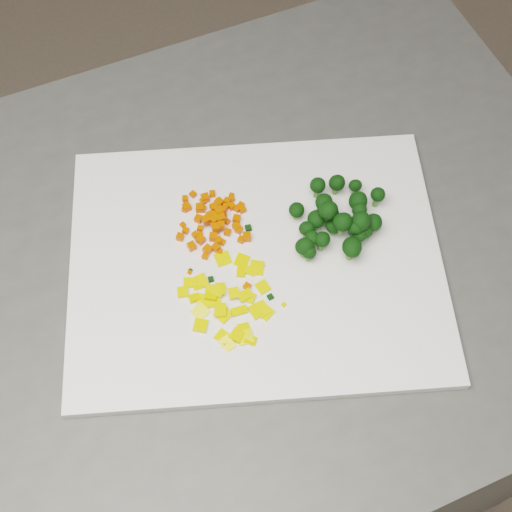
{
  "coord_description": "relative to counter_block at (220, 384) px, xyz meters",
  "views": [
    {
      "loc": [
        0.36,
        -0.12,
        1.66
      ],
      "look_at": [
        0.39,
        0.28,
        0.92
      ],
      "focal_mm": 50.0,
      "sensor_mm": 36.0,
      "label": 1
    }
  ],
  "objects": [
    {
      "name": "carrot_cube_34",
      "position": [
        0.03,
        0.08,
        0.47
      ],
      "size": [
        0.01,
        0.01,
        0.01
      ],
      "primitive_type": "cube",
      "rotation": [
        0.0,
        0.0,
        1.09
      ],
      "color": "#DE4102",
      "rests_on": "carrot_pile"
    },
    {
      "name": "carrot_cube_48",
      "position": [
        0.04,
        0.04,
        0.47
      ],
      "size": [
        0.01,
        0.01,
        0.01
      ],
      "primitive_type": "cube",
      "rotation": [
        0.0,
        0.0,
        2.07
      ],
      "color": "#DE4102",
      "rests_on": "carrot_pile"
    },
    {
      "name": "broccoli_floret_12",
      "position": [
        0.18,
        -0.01,
        0.48
      ],
      "size": [
        0.03,
        0.03,
        0.03
      ],
      "primitive_type": null,
      "color": "black",
      "rests_on": "broccoli_pile"
    },
    {
      "name": "pepper_chunk_14",
      "position": [
        0.04,
        -0.1,
        0.46
      ],
      "size": [
        0.02,
        0.02,
        0.01
      ],
      "primitive_type": "cube",
      "rotation": [
        0.09,
        -0.11,
        0.19
      ],
      "color": "yellow",
      "rests_on": "pepper_pile"
    },
    {
      "name": "carrot_cube_17",
      "position": [
        0.03,
        0.04,
        0.47
      ],
      "size": [
        0.01,
        0.01,
        0.01
      ],
      "primitive_type": "cube",
      "rotation": [
        0.0,
        0.0,
        2.76
      ],
      "color": "#DE4102",
      "rests_on": "carrot_pile"
    },
    {
      "name": "broccoli_floret_18",
      "position": [
        0.12,
        0.05,
        0.47
      ],
      "size": [
        0.03,
        0.03,
        0.02
      ],
      "primitive_type": null,
      "color": "black",
      "rests_on": "broccoli_pile"
    },
    {
      "name": "pepper_chunk_8",
      "position": [
        -0.01,
        -0.08,
        0.46
      ],
      "size": [
        0.02,
        0.02,
        0.01
      ],
      "primitive_type": "cube",
      "rotation": [
        0.02,
        0.04,
        1.31
      ],
      "color": "yellow",
      "rests_on": "pepper_pile"
    },
    {
      "name": "carrot_cube_45",
      "position": [
        0.02,
        0.05,
        0.47
      ],
      "size": [
        0.01,
        0.01,
        0.01
      ],
      "primitive_type": "cube",
      "rotation": [
        0.0,
        0.0,
        1.02
      ],
      "color": "#DE4102",
      "rests_on": "carrot_pile"
    },
    {
      "name": "pepper_chunk_18",
      "position": [
        0.02,
        -0.04,
        0.47
      ],
      "size": [
        0.01,
        0.02,
        0.0
      ],
      "primitive_type": "cube",
      "rotation": [
        0.04,
        0.03,
        1.56
      ],
      "color": "yellow",
      "rests_on": "pepper_pile"
    },
    {
      "name": "carrot_cube_31",
      "position": [
        0.02,
        0.08,
        0.47
      ],
      "size": [
        0.01,
        0.01,
        0.01
      ],
      "primitive_type": "cube",
      "rotation": [
        0.0,
        0.0,
        0.01
      ],
      "color": "#DE4102",
      "rests_on": "carrot_pile"
    },
    {
      "name": "pepper_chunk_23",
      "position": [
        0.06,
        -0.02,
        0.46
      ],
      "size": [
        0.02,
        0.02,
        0.01
      ],
      "primitive_type": "cube",
      "rotation": [
        0.1,
        -0.09,
        1.4
      ],
      "color": "yellow",
      "rests_on": "pepper_pile"
    },
    {
      "name": "pepper_chunk_0",
      "position": [
        -0.01,
        -0.05,
        0.46
      ],
      "size": [
        0.02,
        0.01,
        0.01
      ],
      "primitive_type": "cube",
      "rotation": [
        -0.12,
        0.09,
        0.26
      ],
      "color": "yellow",
      "rests_on": "pepper_pile"
    },
    {
      "name": "carrot_cube_54",
      "position": [
        0.02,
        0.05,
        0.47
      ],
      "size": [
        0.01,
        0.01,
        0.01
      ],
      "primitive_type": "cube",
      "rotation": [
        0.0,
        0.0,
        2.6
      ],
      "color": "#DE4102",
      "rests_on": "carrot_pile"
    },
    {
      "name": "stray_bit_7",
      "position": [
        -0.02,
        0.05,
        0.46
      ],
      "size": [
        0.01,
        0.01,
        0.0
      ],
      "primitive_type": "cube",
      "rotation": [
        0.0,
        0.0,
        0.69
      ],
      "color": "#DE4102",
      "rests_on": "cutting_board"
    },
    {
      "name": "carrot_cube_50",
      "position": [
        0.01,
        0.05,
        0.47
      ],
      "size": [
        0.01,
        0.01,
        0.01
      ],
      "primitive_type": "cube",
      "rotation": [
        0.0,
        0.0,
        0.47
      ],
      "color": "#DE4102",
      "rests_on": "carrot_pile"
    },
    {
      "name": "carrot_cube_37",
      "position": [
        0.05,
        0.07,
        0.47
      ],
      "size": [
        0.01,
        0.01,
        0.01
      ],
      "primitive_type": "cube",
      "rotation": [
        0.0,
        0.0,
        0.98
      ],
      "color": "#DE4102",
      "rests_on": "carrot_pile"
    },
    {
      "name": "carrot_cube_14",
      "position": [
        0.02,
        0.04,
        0.47
      ],
      "size": [
        0.01,
        0.01,
        0.01
      ],
      "primitive_type": "cube",
      "rotation": [
        0.0,
        0.0,
        1.71
      ],
      "color": "#DE4102",
      "rests_on": "carrot_pile"
    },
    {
      "name": "carrot_cube_25",
      "position": [
        0.05,
        0.04,
        0.47
      ],
      "size": [
        0.01,
        0.01,
        0.01
      ],
      "primitive_type": "cube",
      "rotation": [
        0.0,
        0.0,
        1.02
      ],
      "color": "#DE4102",
      "rests_on": "carrot_pile"
    },
    {
      "name": "carrot_cube_9",
      "position": [
        -0.03,
        0.03,
        0.47
      ],
      "size": [
        0.01,
        0.01,
        0.01
      ],
      "primitive_type": "cube",
      "rotation": [
        0.0,
        0.0,
        1.22
      ],
      "color": "#DE4102",
      "rests_on": "carrot_pile"
    },
    {
      "name": "carrot_cube_12",
      "position": [
        0.02,
        0.04,
        0.47
      ],
      "size": [
        0.01,
        0.01,
        0.01
      ],
      "primitive_type": "cube",
      "rotation": [
        0.0,
        0.0,
        0.47
      ],
      "color": "#DE4102",
      "rests_on": "carrot_pile"
    },
    {
      "name": "carrot_cube_16",
      "position": [
        -0.02,
        0.04,
        0.47
      ],
      "size": [
        0.01,
        0.01,
        0.01
      ],
      "primitive_type": "cube",
      "rotation": [
        0.0,
        0.0,
        1.12
      ],
      "color": "#DE4102",
      "rests_on": "carrot_pile"
    },
    {
      "name": "pepper_chunk_20",
      "position": [
        -0.0,
        -0.07,
        0.46
      ],
      "size": [
        0.02,
        0.02,
        0.01
      ],
      "primitive_type": "cube",
      "rotation": [
        0.13,
        -0.13,
        0.74
      ],
      "color": "yellow",
      "rests_on": "pepper_pile"
    },
    {
      "name": "broccoli_floret_21",
      "position": [
        0.16,
        0.04,
        0.48
      ],
      "size": [
        0.03,
        0.03,
        0.03
      ],
      "primitive_type": null,
      "color": "black",
      "rests_on": "broccoli_pile"
    },
    {
      "name": "carrot_cube_33",
      "position": [
        0.03,
        0.06,
        0.47
      ],
      "size": [
        0.01,
        0.01,
        0.01
      ],
      "primitive_type": "cube",
      "rotation": [
        0.0,
        0.0,
        0.45
      ],
      "color": "#DE4102",
      "rests_on": "carrot_pile"
    },
    {
      "name": "stray_bit_9",
      "position": [
        -0.01,
        -0.01,
        0.46
      ],
      "size": [
        0.01,
        0.01,
        0.0
      ],
      "primitive_type": "cube",
      "rotation": [
        0.0,
        0.0,
        2.39
      ],
      "color": "black",
      "rests_on": "cutting_board"
    },
    {
      "name": "carrot_cube_39",
      "position": [
        0.03,
        0.05,
        0.46
      ],
      "size": [
        0.01,
        0.01,
        0.01
      ],
      "primitive_type": "cube",
      "rotation": [
        0.0,
        0.0,
        2.41
      ],
      "color": "#DE4102",
      "rests_on": "carrot_pile"
    },
    {
      "name": "pepper_pile",
      "position": [
        0.03,
        -0.05,
        0.47
      ],
      "size": [
        0.11,
        0.11,
        0.02
      ],
      "primitive_type": null,
      "color": "yellow",
      "rests_on": "cutting_board"
    },
    {
      "name": "broccoli_floret_3",
      "position": [
        0.12,
        -0.0,
        0.48
      ],
      "size": [
        0.03,
        0.03,
        0.03
      ],
      "primitive_type": null,
      "color": "black",
      "rests_on": "broccoli_pile"
    },
    {
      "name": "carrot_cube_2",
      "position": [
        0.01,
        0.09,
        0.47
      ],
      "size": [
        0.01,
        0.01,
        0.01
      ],
      "primitive_type": "cube",
      "rotation": [
        0.0,
        0.0,
        1.84
      ],
      "color": "#DE4102",
      "rests_on": "carrot_pile"
    },
    {
      "name": "pepper_chunk_11",
      "position": [
        0.04,
        -0.09,
        0.46
      ],
      "size": [
        0.02,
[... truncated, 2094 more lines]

